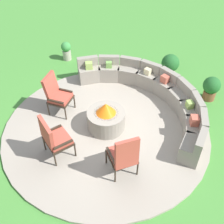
# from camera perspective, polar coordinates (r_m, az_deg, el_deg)

# --- Properties ---
(ground_plane) EXTENTS (24.00, 24.00, 0.00)m
(ground_plane) POSITION_cam_1_polar(r_m,az_deg,el_deg) (7.03, -1.22, -3.47)
(ground_plane) COLOR #478C38
(patio_circle) EXTENTS (5.25, 5.25, 0.06)m
(patio_circle) POSITION_cam_1_polar(r_m,az_deg,el_deg) (7.01, -1.22, -3.30)
(patio_circle) COLOR #9E9384
(patio_circle) RESTS_ON ground_plane
(fire_pit) EXTENTS (0.96, 0.96, 0.77)m
(fire_pit) POSITION_cam_1_polar(r_m,az_deg,el_deg) (6.78, -1.26, -1.30)
(fire_pit) COLOR gray
(fire_pit) RESTS_ON patio_circle
(curved_stone_bench) EXTENTS (4.62, 1.99, 0.75)m
(curved_stone_bench) POSITION_cam_1_polar(r_m,az_deg,el_deg) (7.65, 8.41, 4.01)
(curved_stone_bench) COLOR gray
(curved_stone_bench) RESTS_ON patio_circle
(lounge_chair_front_left) EXTENTS (0.76, 0.77, 1.13)m
(lounge_chair_front_left) POSITION_cam_1_polar(r_m,az_deg,el_deg) (7.25, -11.60, 3.77)
(lounge_chair_front_left) COLOR #2D2319
(lounge_chair_front_left) RESTS_ON patio_circle
(lounge_chair_front_right) EXTENTS (0.70, 0.62, 1.14)m
(lounge_chair_front_right) POSITION_cam_1_polar(r_m,az_deg,el_deg) (6.08, -12.24, -5.26)
(lounge_chair_front_right) COLOR #2D2319
(lounge_chair_front_right) RESTS_ON patio_circle
(lounge_chair_back_left) EXTENTS (0.75, 0.72, 1.13)m
(lounge_chair_back_left) POSITION_cam_1_polar(r_m,az_deg,el_deg) (5.62, 2.50, -9.06)
(lounge_chair_back_left) COLOR #2D2319
(lounge_chair_back_left) RESTS_ON patio_circle
(potted_plant_0) EXTENTS (0.49, 0.49, 0.73)m
(potted_plant_0) POSITION_cam_1_polar(r_m,az_deg,el_deg) (8.21, 20.21, 4.88)
(potted_plant_0) COLOR brown
(potted_plant_0) RESTS_ON ground_plane
(potted_plant_1) EXTENTS (0.56, 0.56, 0.80)m
(potted_plant_1) POSITION_cam_1_polar(r_m,az_deg,el_deg) (8.81, 12.16, 9.65)
(potted_plant_1) COLOR #A89E8E
(potted_plant_1) RESTS_ON ground_plane
(potted_plant_2) EXTENTS (0.34, 0.34, 0.66)m
(potted_plant_2) POSITION_cam_1_polar(r_m,az_deg,el_deg) (9.76, -9.61, 12.76)
(potted_plant_2) COLOR #A89E8E
(potted_plant_2) RESTS_ON ground_plane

